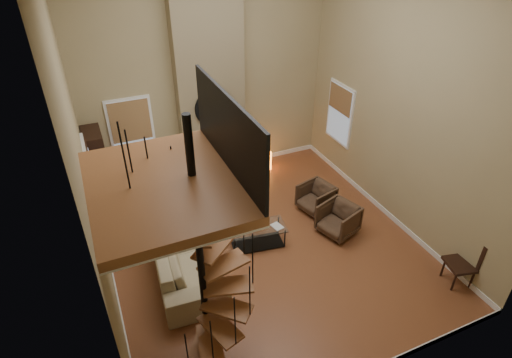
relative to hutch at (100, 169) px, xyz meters
name	(u,v)px	position (x,y,z in m)	size (l,w,h in m)	color
ground	(264,245)	(2.78, -2.82, -0.95)	(6.00, 6.50, 0.01)	#9D5932
back_wall	(206,69)	(2.78, 0.43, 1.80)	(6.00, 0.02, 5.50)	tan
front_wall	(386,240)	(2.78, -6.07, 1.80)	(6.00, 0.02, 5.50)	tan
left_wall	(82,160)	(-0.22, -2.82, 1.80)	(0.02, 6.50, 5.50)	tan
right_wall	(404,98)	(5.78, -2.82, 1.80)	(0.02, 6.50, 5.50)	tan
baseboard_back	(213,168)	(2.78, 0.42, -0.89)	(6.00, 0.02, 0.12)	white
baseboard_left	(116,287)	(-0.21, -2.82, -0.89)	(0.02, 6.50, 0.12)	white
baseboard_right	(381,208)	(5.77, -2.82, -0.89)	(0.02, 6.50, 0.12)	white
chimney_breast	(209,72)	(2.78, 0.24, 1.80)	(1.60, 0.38, 5.50)	#877858
hearth	(222,182)	(2.78, -0.25, -0.93)	(1.50, 0.60, 0.04)	black
firebox	(217,159)	(2.78, 0.04, -0.40)	(0.95, 0.02, 0.72)	black
mantel	(217,139)	(2.78, -0.04, 0.20)	(1.70, 0.18, 0.06)	white
mirror_frame	(214,108)	(2.78, 0.02, 1.00)	(0.94, 0.94, 0.10)	black
mirror_disc	(214,108)	(2.78, 0.03, 1.00)	(0.80, 0.80, 0.01)	white
vase_left	(194,137)	(2.23, 0.00, 0.35)	(0.24, 0.24, 0.25)	black
vase_right	(239,129)	(3.38, 0.00, 0.33)	(0.20, 0.20, 0.21)	#195855
window_back	(131,128)	(0.88, 0.40, 0.67)	(1.02, 0.06, 1.52)	white
window_right	(340,113)	(5.76, -0.82, 0.68)	(0.06, 1.02, 1.52)	white
entry_door	(96,191)	(-0.17, -1.02, 0.10)	(0.10, 1.05, 2.16)	white
loft	(172,179)	(0.74, -4.62, 2.29)	(1.70, 2.20, 1.09)	#925830
spiral_stair	(202,263)	(1.00, -4.61, 0.83)	(1.47, 1.47, 4.06)	black
hutch	(100,169)	(0.00, 0.00, 0.00)	(0.40, 0.84, 1.88)	black
sofa	(183,251)	(1.11, -2.74, -0.55)	(2.81, 1.10, 0.82)	tan
armchair_near	(318,197)	(4.43, -2.19, -0.60)	(0.69, 0.71, 0.64)	#493221
armchair_far	(340,218)	(4.46, -3.06, -0.60)	(0.72, 0.74, 0.67)	#493221
coffee_table	(257,234)	(2.67, -2.75, -0.67)	(1.22, 0.74, 0.44)	silver
bowl	(256,224)	(2.67, -2.70, -0.45)	(0.41, 0.41, 0.10)	gold
book	(276,227)	(3.02, -2.90, -0.49)	(0.19, 0.25, 0.02)	gray
floor_lamp	(167,158)	(1.37, -0.94, 0.46)	(0.38, 0.38, 1.70)	black
accent_lamp	(269,161)	(4.17, -0.12, -0.70)	(0.14, 0.14, 0.51)	orange
side_chair	(466,260)	(5.73, -5.20, -0.42)	(0.59, 0.59, 1.02)	black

